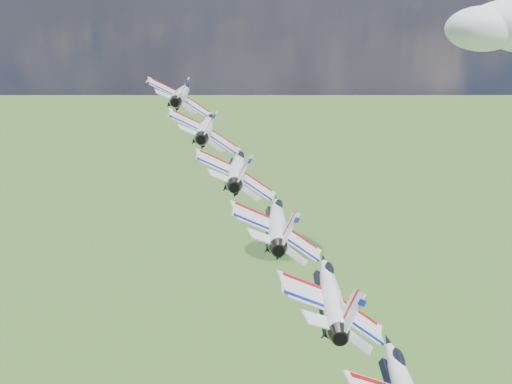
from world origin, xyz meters
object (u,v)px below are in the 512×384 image
(jet_1, at_px, (207,126))
(jet_4, at_px, (330,291))
(jet_2, at_px, (238,167))
(jet_3, at_px, (277,220))
(jet_0, at_px, (182,93))

(jet_1, xyz_separation_m, jet_4, (24.63, -27.99, -8.88))
(jet_2, height_order, jet_4, jet_2)
(jet_1, bearing_deg, jet_2, -65.44)
(jet_2, xyz_separation_m, jet_4, (16.42, -18.66, -5.92))
(jet_2, bearing_deg, jet_3, -65.44)
(jet_1, height_order, jet_2, jet_1)
(jet_0, distance_m, jet_4, 51.10)
(jet_4, bearing_deg, jet_3, 114.56)
(jet_1, bearing_deg, jet_3, -65.44)
(jet_0, height_order, jet_2, jet_0)
(jet_0, relative_size, jet_4, 1.00)
(jet_0, xyz_separation_m, jet_2, (16.42, -18.66, -5.92))
(jet_1, height_order, jet_3, jet_1)
(jet_1, relative_size, jet_2, 1.00)
(jet_2, distance_m, jet_4, 25.55)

